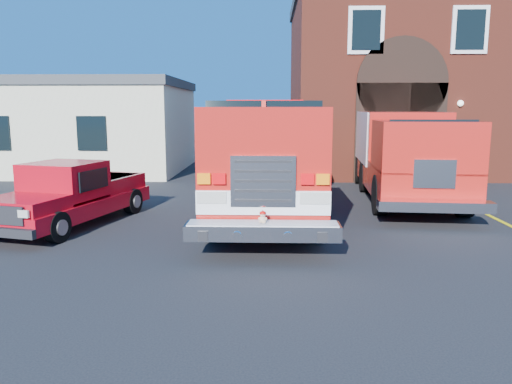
{
  "coord_description": "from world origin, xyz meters",
  "views": [
    {
      "loc": [
        0.28,
        -11.3,
        2.99
      ],
      "look_at": [
        0.0,
        -1.2,
        1.3
      ],
      "focal_mm": 35.0,
      "sensor_mm": 36.0,
      "label": 1
    }
  ],
  "objects_px": {
    "fire_station": "(447,83)",
    "secondary_truck": "(404,151)",
    "side_building": "(80,125)",
    "fire_engine": "(266,155)",
    "pickup_truck": "(72,195)"
  },
  "relations": [
    {
      "from": "pickup_truck",
      "to": "secondary_truck",
      "type": "bearing_deg",
      "value": 24.13
    },
    {
      "from": "side_building",
      "to": "fire_station",
      "type": "bearing_deg",
      "value": 3.14
    },
    {
      "from": "fire_station",
      "to": "secondary_truck",
      "type": "bearing_deg",
      "value": -116.53
    },
    {
      "from": "fire_station",
      "to": "pickup_truck",
      "type": "distance_m",
      "value": 19.11
    },
    {
      "from": "side_building",
      "to": "secondary_truck",
      "type": "height_order",
      "value": "side_building"
    },
    {
      "from": "pickup_truck",
      "to": "secondary_truck",
      "type": "xyz_separation_m",
      "value": [
        9.66,
        4.33,
        0.78
      ]
    },
    {
      "from": "side_building",
      "to": "fire_engine",
      "type": "xyz_separation_m",
      "value": [
        9.18,
        -9.63,
        -0.55
      ]
    },
    {
      "from": "secondary_truck",
      "to": "fire_engine",
      "type": "bearing_deg",
      "value": -154.16
    },
    {
      "from": "fire_station",
      "to": "side_building",
      "type": "distance_m",
      "value": 18.13
    },
    {
      "from": "fire_station",
      "to": "side_building",
      "type": "bearing_deg",
      "value": -176.86
    },
    {
      "from": "side_building",
      "to": "secondary_truck",
      "type": "distance_m",
      "value": 15.67
    },
    {
      "from": "side_building",
      "to": "fire_engine",
      "type": "bearing_deg",
      "value": -46.35
    },
    {
      "from": "fire_station",
      "to": "secondary_truck",
      "type": "relative_size",
      "value": 1.68
    },
    {
      "from": "pickup_truck",
      "to": "secondary_truck",
      "type": "distance_m",
      "value": 10.62
    },
    {
      "from": "fire_engine",
      "to": "secondary_truck",
      "type": "xyz_separation_m",
      "value": [
        4.63,
        2.24,
        -0.08
      ]
    }
  ]
}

